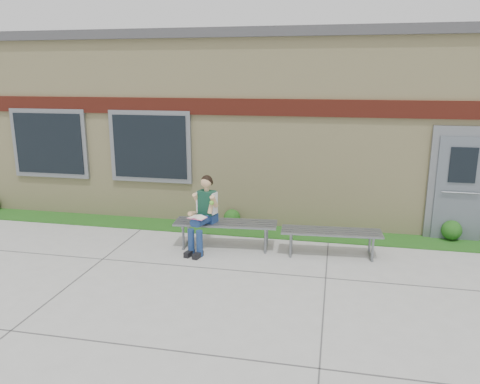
# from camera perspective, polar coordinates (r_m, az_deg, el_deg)

# --- Properties ---
(ground) EXTENTS (80.00, 80.00, 0.00)m
(ground) POSITION_cam_1_polar(r_m,az_deg,el_deg) (7.59, 2.59, -11.35)
(ground) COLOR #9E9E99
(ground) RESTS_ON ground
(grass_strip) EXTENTS (16.00, 0.80, 0.02)m
(grass_strip) POSITION_cam_1_polar(r_m,az_deg,el_deg) (9.97, 4.99, -4.96)
(grass_strip) COLOR #164D14
(grass_strip) RESTS_ON ground
(school_building) EXTENTS (16.20, 6.22, 4.20)m
(school_building) POSITION_cam_1_polar(r_m,az_deg,el_deg) (12.85, 7.02, 8.85)
(school_building) COLOR beige
(school_building) RESTS_ON ground
(bench_left) EXTENTS (2.00, 0.70, 0.51)m
(bench_left) POSITION_cam_1_polar(r_m,az_deg,el_deg) (9.04, -1.77, -4.38)
(bench_left) COLOR slate
(bench_left) RESTS_ON ground
(bench_right) EXTENTS (1.85, 0.62, 0.47)m
(bench_right) POSITION_cam_1_polar(r_m,az_deg,el_deg) (8.82, 11.03, -5.31)
(bench_right) COLOR slate
(bench_right) RESTS_ON ground
(girl) EXTENTS (0.53, 0.88, 1.43)m
(girl) POSITION_cam_1_polar(r_m,az_deg,el_deg) (8.83, -4.47, -2.39)
(girl) COLOR navy
(girl) RESTS_ON ground
(shrub_mid) EXTENTS (0.36, 0.36, 0.36)m
(shrub_mid) POSITION_cam_1_polar(r_m,az_deg,el_deg) (10.32, -0.98, -3.12)
(shrub_mid) COLOR #164D14
(shrub_mid) RESTS_ON grass_strip
(shrub_east) EXTENTS (0.40, 0.40, 0.40)m
(shrub_east) POSITION_cam_1_polar(r_m,az_deg,el_deg) (10.36, 24.38, -4.25)
(shrub_east) COLOR #164D14
(shrub_east) RESTS_ON grass_strip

